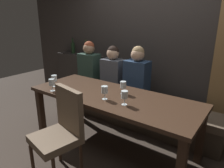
# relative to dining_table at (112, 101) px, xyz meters

# --- Properties ---
(ground) EXTENTS (9.00, 9.00, 0.00)m
(ground) POSITION_rel_dining_table_xyz_m (0.00, 0.00, -0.65)
(ground) COLOR #382D26
(back_wall_tiled) EXTENTS (6.00, 0.12, 3.00)m
(back_wall_tiled) POSITION_rel_dining_table_xyz_m (0.00, 1.22, 0.85)
(back_wall_tiled) COLOR #383330
(back_wall_tiled) RESTS_ON ground
(back_counter) EXTENTS (1.10, 0.28, 0.95)m
(back_counter) POSITION_rel_dining_table_xyz_m (-1.55, 1.04, -0.18)
(back_counter) COLOR #2F2B29
(back_counter) RESTS_ON ground
(dining_table) EXTENTS (2.20, 0.84, 0.74)m
(dining_table) POSITION_rel_dining_table_xyz_m (0.00, 0.00, 0.00)
(dining_table) COLOR #342217
(dining_table) RESTS_ON ground
(banquette_bench) EXTENTS (2.50, 0.44, 0.45)m
(banquette_bench) POSITION_rel_dining_table_xyz_m (0.00, 0.70, -0.42)
(banquette_bench) COLOR #40352A
(banquette_bench) RESTS_ON ground
(chair_near_side) EXTENTS (0.52, 0.52, 0.98)m
(chair_near_side) POSITION_rel_dining_table_xyz_m (-0.13, -0.72, -0.09)
(chair_near_side) COLOR #3D281C
(chair_near_side) RESTS_ON ground
(diner_redhead) EXTENTS (0.36, 0.24, 0.83)m
(diner_redhead) POSITION_rel_dining_table_xyz_m (-1.02, 0.72, 0.19)
(diner_redhead) COLOR #2D473D
(diner_redhead) RESTS_ON banquette_bench
(diner_bearded) EXTENTS (0.36, 0.24, 0.79)m
(diner_bearded) POSITION_rel_dining_table_xyz_m (-0.50, 0.72, 0.17)
(diner_bearded) COLOR #4C515B
(diner_bearded) RESTS_ON banquette_bench
(diner_far_end) EXTENTS (0.36, 0.24, 0.83)m
(diner_far_end) POSITION_rel_dining_table_xyz_m (-0.04, 0.69, 0.19)
(diner_far_end) COLOR navy
(diner_far_end) RESTS_ON banquette_bench
(wine_bottle_dark_red) EXTENTS (0.08, 0.08, 0.33)m
(wine_bottle_dark_red) POSITION_rel_dining_table_xyz_m (-1.76, 1.04, 0.42)
(wine_bottle_dark_red) COLOR black
(wine_bottle_dark_red) RESTS_ON back_counter
(wine_bottle_pale_label) EXTENTS (0.08, 0.08, 0.33)m
(wine_bottle_pale_label) POSITION_rel_dining_table_xyz_m (-1.39, 1.04, 0.42)
(wine_bottle_pale_label) COLOR #384728
(wine_bottle_pale_label) RESTS_ON back_counter
(wine_glass_center_back) EXTENTS (0.08, 0.08, 0.16)m
(wine_glass_center_back) POSITION_rel_dining_table_xyz_m (0.29, -0.16, 0.20)
(wine_glass_center_back) COLOR silver
(wine_glass_center_back) RESTS_ON dining_table
(wine_glass_far_right) EXTENTS (0.08, 0.08, 0.16)m
(wine_glass_far_right) POSITION_rel_dining_table_xyz_m (0.09, 0.12, 0.20)
(wine_glass_far_right) COLOR silver
(wine_glass_far_right) RESTS_ON dining_table
(wine_glass_near_left) EXTENTS (0.08, 0.08, 0.16)m
(wine_glass_near_left) POSITION_rel_dining_table_xyz_m (-0.72, -0.34, 0.20)
(wine_glass_near_left) COLOR silver
(wine_glass_near_left) RESTS_ON dining_table
(wine_glass_center_front) EXTENTS (0.08, 0.08, 0.16)m
(wine_glass_center_front) POSITION_rel_dining_table_xyz_m (0.02, -0.16, 0.20)
(wine_glass_center_front) COLOR silver
(wine_glass_center_front) RESTS_ON dining_table
(wine_glass_end_right) EXTENTS (0.08, 0.08, 0.16)m
(wine_glass_end_right) POSITION_rel_dining_table_xyz_m (-0.85, -0.20, 0.20)
(wine_glass_end_right) COLOR silver
(wine_glass_end_right) RESTS_ON dining_table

